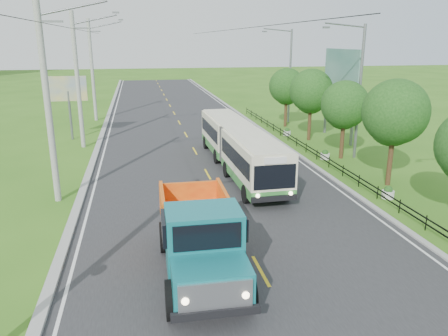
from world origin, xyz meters
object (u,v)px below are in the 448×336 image
object	(u,v)px
pole_near	(48,102)
bus	(239,145)
billboard_right	(341,74)
planter_near	(388,193)
pole_mid	(78,80)
tree_third	(395,115)
tree_fourth	(344,107)
dump_truck	(200,233)
pole_far	(93,70)
tree_fifth	(311,93)
streetlight_mid	(358,87)
streetlight_far	(289,73)
billboard_left	(68,93)
tree_back	(287,88)
planter_mid	(325,155)
planter_far	(287,132)

from	to	relation	value
pole_near	bus	bearing A→B (deg)	19.16
billboard_right	planter_near	bearing A→B (deg)	-104.80
pole_near	pole_mid	world-z (taller)	same
tree_third	bus	world-z (taller)	tree_third
planter_near	bus	bearing A→B (deg)	134.67
tree_fourth	dump_truck	bearing A→B (deg)	-130.71
pole_far	planter_near	size ratio (longest dim) A/B	14.93
tree_fifth	billboard_right	world-z (taller)	billboard_right
pole_near	planter_near	size ratio (longest dim) A/B	14.93
tree_fifth	streetlight_mid	size ratio (longest dim) A/B	0.64
streetlight_far	planter_near	xyz separation A→B (m)	(-2.04, -22.00, -4.62)
pole_far	billboard_left	distance (m)	9.17
dump_truck	pole_mid	bearing A→B (deg)	107.41
streetlight_far	tree_fifth	bearing A→B (deg)	-95.71
streetlight_mid	streetlight_far	distance (m)	14.00
pole_far	billboard_left	world-z (taller)	pole_far
dump_truck	pole_far	bearing A→B (deg)	101.58
pole_far	tree_back	size ratio (longest dim) A/B	1.82
streetlight_mid	billboard_right	xyz separation A→B (m)	(1.66, 6.00, 0.44)
pole_near	billboard_left	size ratio (longest dim) A/B	1.92
pole_mid	streetlight_mid	bearing A→B (deg)	-20.32
tree_third	streetlight_mid	bearing A→B (deg)	82.36
billboard_left	pole_near	bearing A→B (deg)	-85.28
streetlight_far	billboard_right	world-z (taller)	streetlight_far
tree_fifth	bus	size ratio (longest dim) A/B	0.40
bus	dump_truck	world-z (taller)	dump_truck
pole_far	planter_mid	world-z (taller)	pole_far
tree_back	tree_fourth	bearing A→B (deg)	-90.00
streetlight_far	billboard_left	bearing A→B (deg)	-168.77
streetlight_mid	planter_mid	world-z (taller)	streetlight_mid
pole_mid	planter_near	bearing A→B (deg)	-41.65
tree_fifth	dump_truck	size ratio (longest dim) A/B	0.85
tree_third	tree_fifth	size ratio (longest dim) A/B	1.03
pole_far	planter_near	world-z (taller)	pole_far
streetlight_far	pole_mid	bearing A→B (deg)	-159.68
streetlight_mid	planter_far	size ratio (longest dim) A/B	13.54
tree_fourth	dump_truck	size ratio (longest dim) A/B	0.79
pole_near	billboard_left	bearing A→B (deg)	94.72
pole_far	planter_far	xyz separation A→B (m)	(16.86, -11.00, -4.81)
streetlight_mid	tree_back	bearing A→B (deg)	93.70
tree_fourth	tree_fifth	size ratio (longest dim) A/B	0.93
dump_truck	planter_far	bearing A→B (deg)	64.79
pole_near	pole_mid	bearing A→B (deg)	90.00
tree_third	streetlight_mid	size ratio (longest dim) A/B	0.66
planter_mid	bus	distance (m)	6.81
planter_far	bus	world-z (taller)	bus
pole_mid	streetlight_far	world-z (taller)	pole_mid
pole_far	dump_truck	bearing A→B (deg)	-79.43
streetlight_far	planter_near	bearing A→B (deg)	-95.30
planter_far	pole_far	bearing A→B (deg)	146.88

